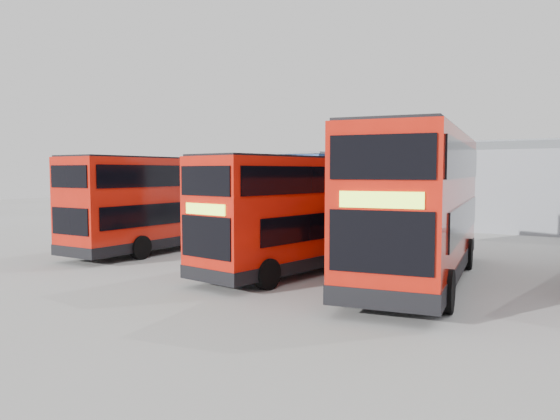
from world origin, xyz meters
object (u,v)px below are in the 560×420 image
at_px(office_block, 277,185).
at_px(double_decker_centre, 305,214).
at_px(double_decker_right, 420,207).
at_px(panel_van, 205,205).
at_px(double_decker_left, 163,204).

distance_m(office_block, double_decker_centre, 24.87).
xyz_separation_m(office_block, double_decker_right, (18.33, -20.16, -0.09)).
relative_size(double_decker_centre, double_decker_right, 0.85).
bearing_deg(double_decker_right, office_block, 123.53).
bearing_deg(office_block, panel_van, -109.49).
xyz_separation_m(double_decker_right, panel_van, (-20.63, 13.66, -1.31)).
xyz_separation_m(double_decker_centre, panel_van, (-16.41, 13.97, -0.92)).
height_order(double_decker_centre, panel_van, double_decker_centre).
distance_m(double_decker_left, double_decker_right, 12.53).
height_order(double_decker_left, double_decker_centre, double_decker_left).
height_order(double_decker_centre, double_decker_right, double_decker_right).
distance_m(office_block, double_decker_right, 27.24).
distance_m(double_decker_centre, panel_van, 21.58).
xyz_separation_m(double_decker_centre, double_decker_right, (4.21, 0.31, 0.38)).
bearing_deg(double_decker_left, panel_van, -57.41).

